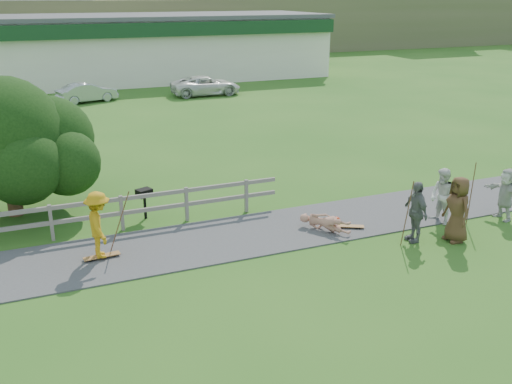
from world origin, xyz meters
TOP-DOWN VIEW (x-y plane):
  - ground at (0.00, 0.00)m, footprint 260.00×260.00m
  - path at (0.00, 1.50)m, footprint 34.00×3.00m
  - fence at (-4.62, 3.30)m, footprint 15.05×0.10m
  - strip_mall at (4.00, 34.94)m, footprint 32.50×10.75m
  - skater_rider at (-2.88, 1.50)m, footprint 0.71×1.19m
  - skater_fallen at (3.57, 0.88)m, footprint 1.54×1.21m
  - spectator_a at (7.20, 0.11)m, footprint 0.74×0.91m
  - spectator_b at (5.62, -0.66)m, footprint 0.54×1.09m
  - spectator_c at (6.71, -1.11)m, footprint 0.64×0.96m
  - spectator_d at (9.27, -0.35)m, footprint 0.60×1.57m
  - car_silver at (-0.38, 25.56)m, footprint 4.03×2.35m
  - car_white at (7.58, 25.19)m, footprint 4.82×2.26m
  - tree at (-4.96, 5.91)m, footprint 5.76×5.76m
  - bbq at (-1.17, 3.97)m, footprint 0.55×0.49m
  - longboard_rider at (-2.88, 1.50)m, footprint 0.98×0.32m
  - longboard_fallen at (4.37, 0.78)m, footprint 0.87×0.59m
  - helmet at (4.17, 1.23)m, footprint 0.26×0.26m
  - pole_rider at (-2.28, 1.90)m, footprint 0.03×0.03m
  - pole_spec_left at (5.22, -0.79)m, footprint 0.03×0.03m
  - pole_spec_right at (7.94, -0.28)m, footprint 0.03×0.03m

SIDE VIEW (x-z plane):
  - ground at x=0.00m, z-range 0.00..0.00m
  - path at x=0.00m, z-range 0.00..0.04m
  - longboard_fallen at x=4.37m, z-range 0.00..0.10m
  - longboard_rider at x=-2.88m, z-range 0.00..0.11m
  - helmet at x=4.17m, z-range 0.00..0.26m
  - skater_fallen at x=3.57m, z-range 0.00..0.58m
  - bbq at x=-1.17m, z-range 0.00..0.99m
  - car_silver at x=-0.38m, z-range 0.00..1.26m
  - car_white at x=7.58m, z-range 0.00..1.33m
  - fence at x=-4.62m, z-range 0.17..1.27m
  - spectator_d at x=9.27m, z-range 0.00..1.66m
  - spectator_a at x=7.20m, z-range 0.00..1.75m
  - spectator_b at x=5.62m, z-range 0.00..1.80m
  - pole_rider at x=-2.28m, z-range 0.00..1.81m
  - skater_rider at x=-2.88m, z-range 0.00..1.81m
  - pole_spec_left at x=5.22m, z-range 0.00..1.90m
  - spectator_c at x=6.71m, z-range 0.00..1.93m
  - pole_spec_right at x=7.94m, z-range 0.00..1.98m
  - tree at x=-4.96m, z-range 0.00..3.41m
  - strip_mall at x=4.00m, z-range 0.03..5.13m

